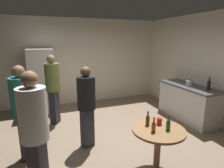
{
  "coord_description": "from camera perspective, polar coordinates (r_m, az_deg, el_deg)",
  "views": [
    {
      "loc": [
        -1.23,
        -3.34,
        2.04
      ],
      "look_at": [
        0.3,
        0.68,
        1.02
      ],
      "focal_mm": 29.83,
      "sensor_mm": 36.0,
      "label": 1
    }
  ],
  "objects": [
    {
      "name": "beer_bottle_green",
      "position": [
        2.93,
        16.86,
        -11.88
      ],
      "size": [
        0.06,
        0.06,
        0.23
      ],
      "color": "#26662D",
      "rests_on": "foreground_table"
    },
    {
      "name": "person_in_white_shirt",
      "position": [
        2.51,
        -22.69,
        -12.28
      ],
      "size": [
        0.46,
        0.46,
        1.7
      ],
      "rotation": [
        0.0,
        0.0,
        -0.49
      ],
      "color": "#2D2D38",
      "rests_on": "ground_plane"
    },
    {
      "name": "person_in_olive_shirt",
      "position": [
        4.69,
        -17.68,
        -0.12
      ],
      "size": [
        0.47,
        0.47,
        1.7
      ],
      "rotation": [
        0.0,
        0.0,
        -0.58
      ],
      "color": "#2D2D38",
      "rests_on": "ground_plane"
    },
    {
      "name": "wall_side_right",
      "position": [
        5.15,
        28.04,
        4.1
      ],
      "size": [
        0.06,
        5.2,
        2.7
      ],
      "primitive_type": "cube",
      "color": "silver",
      "rests_on": "ground_plane"
    },
    {
      "name": "kettle",
      "position": [
        5.09,
        22.72,
        0.19
      ],
      "size": [
        0.24,
        0.17,
        0.18
      ],
      "color": "#B2B2B7",
      "rests_on": "kitchen_counter"
    },
    {
      "name": "person_in_teal_shirt",
      "position": [
        3.41,
        -25.74,
        -6.34
      ],
      "size": [
        0.38,
        0.38,
        1.65
      ],
      "rotation": [
        0.0,
        0.0,
        -0.11
      ],
      "color": "#2D2D38",
      "rests_on": "ground_plane"
    },
    {
      "name": "wine_bottle_on_counter",
      "position": [
        4.86,
        27.54,
        -0.31
      ],
      "size": [
        0.08,
        0.08,
        0.31
      ],
      "color": "#3F141E",
      "rests_on": "kitchen_counter"
    },
    {
      "name": "beer_bottle_amber",
      "position": [
        2.82,
        12.65,
        -12.59
      ],
      "size": [
        0.06,
        0.06,
        0.23
      ],
      "color": "#8C5919",
      "rests_on": "foreground_table"
    },
    {
      "name": "beer_bottle_brown",
      "position": [
        3.01,
        10.88,
        -10.8
      ],
      "size": [
        0.06,
        0.06,
        0.23
      ],
      "color": "#593314",
      "rests_on": "foreground_table"
    },
    {
      "name": "foreground_table",
      "position": [
        3.01,
        13.96,
        -15.0
      ],
      "size": [
        0.8,
        0.8,
        0.73
      ],
      "color": "olive",
      "rests_on": "ground_plane"
    },
    {
      "name": "plastic_cup_red",
      "position": [
        3.08,
        14.33,
        -11.01
      ],
      "size": [
        0.08,
        0.08,
        0.11
      ],
      "primitive_type": "cylinder",
      "color": "red",
      "rests_on": "foreground_table"
    },
    {
      "name": "ground_plane",
      "position": [
        4.13,
        -0.59,
        -17.05
      ],
      "size": [
        5.2,
        5.2,
        0.1
      ],
      "primitive_type": "cube",
      "color": "#7A6651"
    },
    {
      "name": "wall_back",
      "position": [
        6.13,
        -9.25,
        6.73
      ],
      "size": [
        5.32,
        0.06,
        2.7
      ],
      "primitive_type": "cube",
      "color": "silver",
      "rests_on": "ground_plane"
    },
    {
      "name": "person_in_black_shirt",
      "position": [
        3.52,
        -7.83,
        -5.33
      ],
      "size": [
        0.44,
        0.44,
        1.58
      ],
      "rotation": [
        0.0,
        0.0,
        -1.21
      ],
      "color": "#2D2D38",
      "rests_on": "ground_plane"
    },
    {
      "name": "refrigerator",
      "position": [
        5.65,
        -20.64,
        0.87
      ],
      "size": [
        0.7,
        0.68,
        1.8
      ],
      "color": "white",
      "rests_on": "ground_plane"
    },
    {
      "name": "kitchen_counter",
      "position": [
        5.29,
        22.14,
        -5.12
      ],
      "size": [
        0.64,
        1.69,
        0.9
      ],
      "color": "beige",
      "rests_on": "ground_plane"
    }
  ]
}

